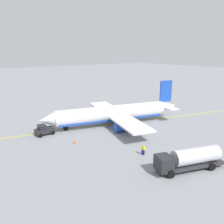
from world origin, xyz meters
TOP-DOWN VIEW (x-y plane):
  - ground_plane at (0.00, 0.00)m, footprint 400.00×400.00m
  - airplane at (-0.51, 0.14)m, footprint 33.11×26.94m
  - fuel_tanker at (3.59, 23.02)m, footprint 10.74×5.78m
  - pushback_tug at (14.90, -3.05)m, footprint 3.68×2.44m
  - refueling_worker at (5.42, 15.59)m, footprint 0.47×0.59m
  - safety_cone_nose at (12.10, 4.66)m, footprint 0.58×0.58m
  - taxi_line_marking at (0.00, 0.00)m, footprint 78.43×21.55m

SIDE VIEW (x-z plane):
  - ground_plane at x=0.00m, z-range 0.00..0.00m
  - taxi_line_marking at x=0.00m, z-range 0.00..0.01m
  - safety_cone_nose at x=12.10m, z-range 0.00..0.65m
  - refueling_worker at x=5.42m, z-range -0.03..1.68m
  - pushback_tug at x=14.90m, z-range -0.09..2.11m
  - fuel_tanker at x=3.59m, z-range 0.15..3.30m
  - airplane at x=-0.51m, z-range -2.17..7.30m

